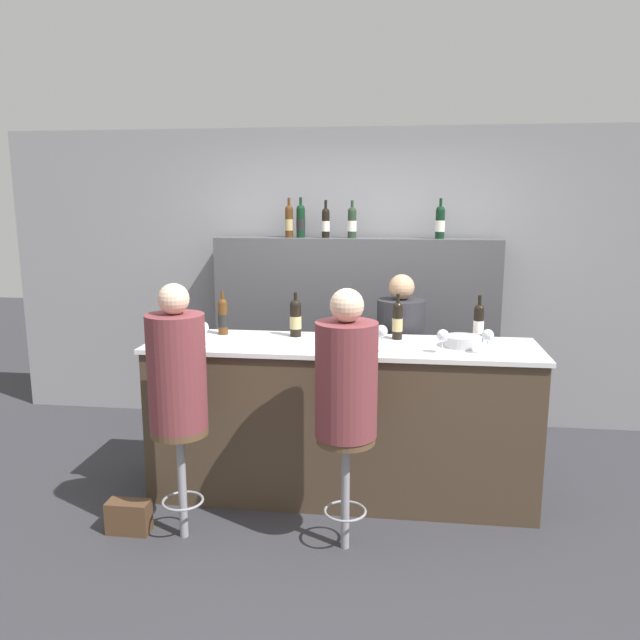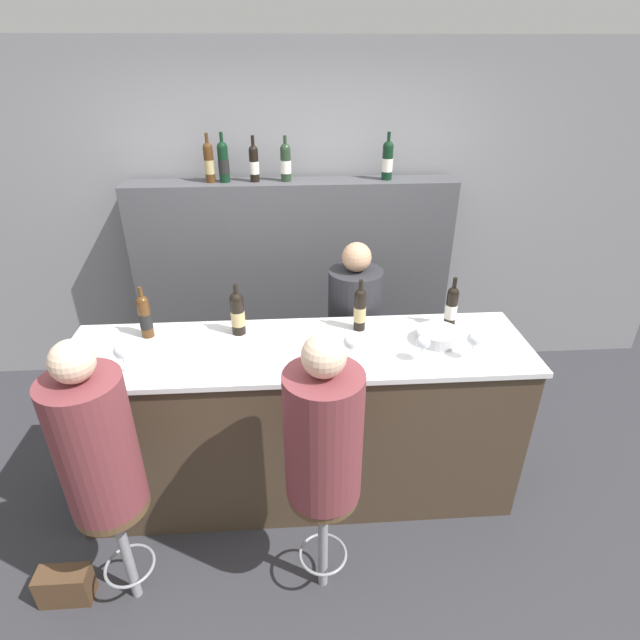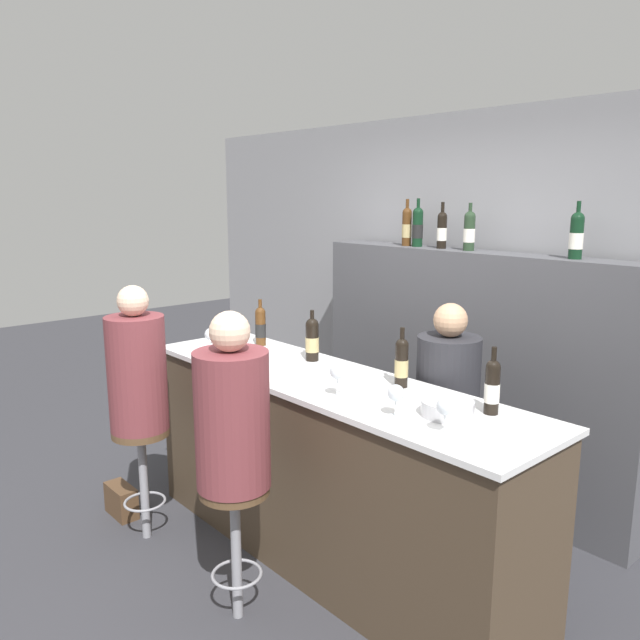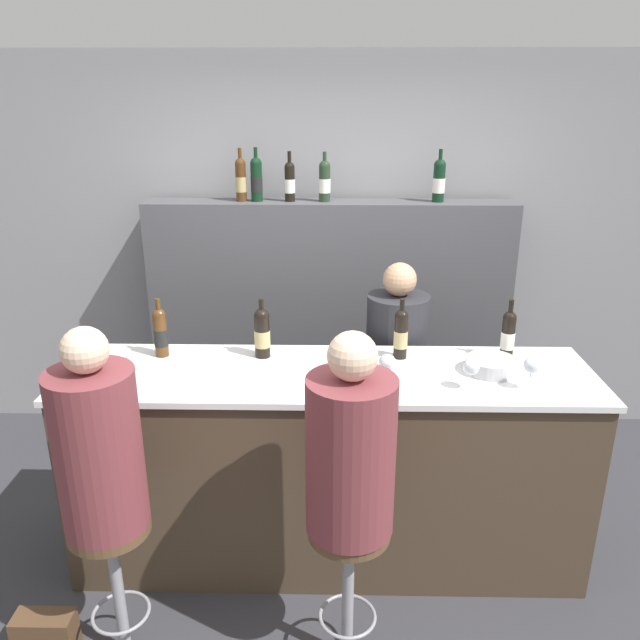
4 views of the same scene
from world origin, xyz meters
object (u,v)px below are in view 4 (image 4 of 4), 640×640
(wine_glass_3, at_px, (532,366))
(bar_stool_right, at_px, (349,559))
(wine_glass_0, at_px, (133,363))
(metal_bowl, at_px, (491,365))
(wine_bottle_counter_1, at_px, (262,332))
(wine_bottle_backbar_0, at_px, (241,179))
(wine_glass_1, at_px, (387,363))
(guest_seated_right, at_px, (351,449))
(wine_bottle_backbar_3, at_px, (325,181))
(wine_glass_2, at_px, (471,368))
(wine_bottle_backbar_4, at_px, (439,180))
(guest_seated_left, at_px, (98,445))
(wine_bottle_backbar_1, at_px, (256,179))
(bar_stool_left, at_px, (113,555))
(wine_bottle_backbar_2, at_px, (290,181))
(handbag, at_px, (46,634))
(wine_bottle_counter_2, at_px, (401,333))
(bartender, at_px, (395,394))
(wine_bottle_counter_3, at_px, (508,334))
(wine_bottle_counter_0, at_px, (160,332))

(wine_glass_3, xyz_separation_m, bar_stool_right, (-0.82, -0.50, -0.65))
(wine_glass_0, xyz_separation_m, metal_bowl, (1.67, 0.19, -0.08))
(wine_bottle_counter_1, xyz_separation_m, wine_bottle_backbar_0, (-0.24, 1.11, 0.62))
(bar_stool_right, bearing_deg, wine_glass_1, 70.67)
(metal_bowl, bearing_deg, guest_seated_right, -135.20)
(wine_bottle_backbar_3, distance_m, wine_glass_1, 1.62)
(wine_glass_2, distance_m, wine_glass_3, 0.27)
(wine_bottle_backbar_4, relative_size, wine_glass_0, 2.04)
(guest_seated_right, bearing_deg, guest_seated_left, -180.00)
(guest_seated_left, xyz_separation_m, guest_seated_right, (0.97, 0.00, -0.01))
(wine_bottle_backbar_3, distance_m, wine_bottle_backbar_4, 0.73)
(wine_bottle_backbar_1, bearing_deg, wine_glass_3, -46.69)
(wine_bottle_backbar_1, distance_m, bar_stool_left, 2.39)
(wine_bottle_backbar_2, distance_m, wine_bottle_backbar_3, 0.22)
(wine_bottle_backbar_3, distance_m, metal_bowl, 1.68)
(wine_bottle_counter_1, xyz_separation_m, wine_bottle_backbar_1, (-0.14, 1.11, 0.62))
(wine_bottle_backbar_2, bearing_deg, wine_bottle_backbar_1, 180.00)
(wine_glass_0, relative_size, guest_seated_left, 0.19)
(wine_bottle_backbar_1, distance_m, handbag, 2.72)
(wine_bottle_counter_2, height_order, wine_bottle_backbar_1, wine_bottle_backbar_1)
(wine_glass_0, xyz_separation_m, bartender, (1.27, 0.73, -0.51))
(bar_stool_left, relative_size, bartender, 0.47)
(wine_bottle_backbar_2, bearing_deg, wine_bottle_backbar_0, 180.00)
(bar_stool_left, height_order, handbag, bar_stool_left)
(wine_glass_3, height_order, metal_bowl, wine_glass_3)
(bartender, bearing_deg, wine_glass_0, -150.24)
(handbag, bearing_deg, guest_seated_right, 0.00)
(wine_bottle_counter_2, distance_m, wine_bottle_backbar_4, 1.31)
(wine_bottle_backbar_2, relative_size, wine_glass_2, 2.09)
(wine_glass_2, bearing_deg, handbag, -165.04)
(wine_bottle_counter_1, height_order, wine_glass_1, wine_bottle_counter_1)
(wine_bottle_counter_3, distance_m, handbag, 2.54)
(wine_bottle_counter_2, height_order, wine_bottle_backbar_2, wine_bottle_backbar_2)
(wine_bottle_backbar_4, distance_m, wine_glass_2, 1.60)
(guest_seated_left, distance_m, guest_seated_right, 0.97)
(bar_stool_right, relative_size, bartender, 0.47)
(wine_bottle_counter_3, xyz_separation_m, handbag, (-2.13, -0.86, -1.09))
(wine_bottle_counter_0, height_order, bar_stool_left, wine_bottle_counter_0)
(guest_seated_right, bearing_deg, wine_glass_1, 70.67)
(wine_bottle_backbar_4, xyz_separation_m, wine_glass_0, (-1.58, -1.47, -0.63))
(wine_bottle_counter_2, bearing_deg, wine_glass_1, -105.20)
(wine_bottle_counter_1, distance_m, guest_seated_left, 1.03)
(wine_bottle_counter_0, distance_m, metal_bowl, 1.65)
(wine_bottle_counter_0, height_order, wine_bottle_backbar_4, wine_bottle_backbar_4)
(wine_glass_1, distance_m, guest_seated_left, 1.26)
(wine_bottle_backbar_2, bearing_deg, handbag, -116.24)
(wine_bottle_counter_0, bearing_deg, wine_bottle_backbar_3, 53.66)
(wine_bottle_backbar_2, height_order, metal_bowl, wine_bottle_backbar_2)
(wine_bottle_backbar_2, distance_m, bartender, 1.50)
(wine_bottle_counter_0, height_order, wine_glass_3, wine_bottle_counter_0)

